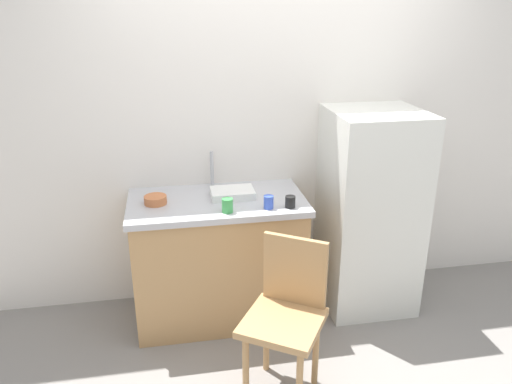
# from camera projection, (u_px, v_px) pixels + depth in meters

# --- Properties ---
(ground_plane) EXTENTS (8.00, 8.00, 0.00)m
(ground_plane) POSITION_uv_depth(u_px,v_px,m) (304.00, 367.00, 3.01)
(ground_plane) COLOR gray
(back_wall) EXTENTS (4.80, 0.10, 2.53)m
(back_wall) POSITION_uv_depth(u_px,v_px,m) (272.00, 124.00, 3.47)
(back_wall) COLOR white
(back_wall) RESTS_ON ground_plane
(cabinet_base) EXTENTS (1.10, 0.60, 0.83)m
(cabinet_base) POSITION_uv_depth(u_px,v_px,m) (219.00, 261.00, 3.38)
(cabinet_base) COLOR tan
(cabinet_base) RESTS_ON ground_plane
(countertop) EXTENTS (1.14, 0.64, 0.04)m
(countertop) POSITION_uv_depth(u_px,v_px,m) (217.00, 202.00, 3.22)
(countertop) COLOR #B7B7BC
(countertop) RESTS_ON cabinet_base
(faucet) EXTENTS (0.02, 0.02, 0.25)m
(faucet) POSITION_uv_depth(u_px,v_px,m) (212.00, 169.00, 3.40)
(faucet) COLOR #B7B7BC
(faucet) RESTS_ON countertop
(refrigerator) EXTENTS (0.60, 0.61, 1.41)m
(refrigerator) POSITION_uv_depth(u_px,v_px,m) (369.00, 211.00, 3.45)
(refrigerator) COLOR silver
(refrigerator) RESTS_ON ground_plane
(chair) EXTENTS (0.55, 0.55, 0.89)m
(chair) POSITION_uv_depth(u_px,v_px,m) (287.00, 312.00, 2.68)
(chair) COLOR tan
(chair) RESTS_ON ground_plane
(dish_tray) EXTENTS (0.28, 0.20, 0.05)m
(dish_tray) POSITION_uv_depth(u_px,v_px,m) (232.00, 193.00, 3.24)
(dish_tray) COLOR white
(dish_tray) RESTS_ON countertop
(terracotta_bowl) EXTENTS (0.14, 0.14, 0.05)m
(terracotta_bowl) POSITION_uv_depth(u_px,v_px,m) (155.00, 200.00, 3.13)
(terracotta_bowl) COLOR #C67042
(terracotta_bowl) RESTS_ON countertop
(cup_black) EXTENTS (0.06, 0.06, 0.07)m
(cup_black) POSITION_uv_depth(u_px,v_px,m) (291.00, 202.00, 3.07)
(cup_black) COLOR black
(cup_black) RESTS_ON countertop
(cup_green) EXTENTS (0.07, 0.07, 0.09)m
(cup_green) POSITION_uv_depth(u_px,v_px,m) (227.00, 205.00, 3.00)
(cup_green) COLOR green
(cup_green) RESTS_ON countertop
(cup_blue) EXTENTS (0.06, 0.06, 0.08)m
(cup_blue) POSITION_uv_depth(u_px,v_px,m) (269.00, 202.00, 3.06)
(cup_blue) COLOR blue
(cup_blue) RESTS_ON countertop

